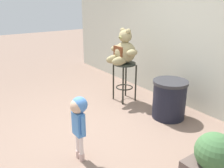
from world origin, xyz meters
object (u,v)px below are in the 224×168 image
object	(u,v)px
trash_bin	(169,99)
planter_with_shrub	(212,167)
teddy_bear	(124,51)
child_walking	(79,115)
bar_stool_with_teddy	(125,73)

from	to	relation	value
trash_bin	planter_with_shrub	bearing A→B (deg)	-33.56
teddy_bear	planter_with_shrub	size ratio (longest dim) A/B	0.93
teddy_bear	trash_bin	world-z (taller)	teddy_bear
child_walking	trash_bin	bearing A→B (deg)	-74.03
planter_with_shrub	bar_stool_with_teddy	bearing A→B (deg)	162.02
bar_stool_with_teddy	child_walking	bearing A→B (deg)	-53.92
bar_stool_with_teddy	child_walking	xyz separation A→B (m)	(1.20, -1.65, 0.06)
trash_bin	planter_with_shrub	xyz separation A→B (m)	(1.48, -0.98, -0.01)
teddy_bear	trash_bin	distance (m)	1.26
child_walking	trash_bin	world-z (taller)	child_walking
child_walking	bar_stool_with_teddy	bearing A→B (deg)	-43.03
teddy_bear	planter_with_shrub	distance (m)	2.73
teddy_bear	child_walking	distance (m)	2.06
trash_bin	planter_with_shrub	world-z (taller)	planter_with_shrub
teddy_bear	planter_with_shrub	world-z (taller)	teddy_bear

